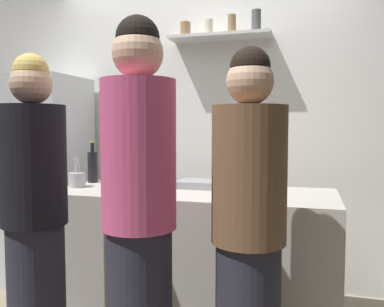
% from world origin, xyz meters
% --- Properties ---
extents(back_wall_assembly, '(4.80, 0.32, 2.60)m').
position_xyz_m(back_wall_assembly, '(0.00, 1.25, 1.30)').
color(back_wall_assembly, white).
rests_on(back_wall_assembly, ground).
extents(refrigerator, '(0.57, 0.65, 1.72)m').
position_xyz_m(refrigerator, '(-1.24, 0.85, 0.86)').
color(refrigerator, silver).
rests_on(refrigerator, ground).
extents(counter, '(1.86, 0.73, 0.89)m').
position_xyz_m(counter, '(0.14, 0.48, 0.44)').
color(counter, '#B7B2A8').
rests_on(counter, ground).
extents(baking_pan, '(0.34, 0.24, 0.05)m').
position_xyz_m(baking_pan, '(0.17, 0.64, 0.91)').
color(baking_pan, gray).
rests_on(baking_pan, counter).
extents(utensil_holder, '(0.12, 0.12, 0.22)m').
position_xyz_m(utensil_holder, '(-0.69, 0.42, 0.94)').
color(utensil_holder, '#B2B2B7').
rests_on(utensil_holder, counter).
extents(wine_bottle_amber_glass, '(0.06, 0.06, 0.30)m').
position_xyz_m(wine_bottle_amber_glass, '(-0.46, 0.67, 1.00)').
color(wine_bottle_amber_glass, '#472814').
rests_on(wine_bottle_amber_glass, counter).
extents(wine_bottle_dark_glass, '(0.08, 0.08, 0.32)m').
position_xyz_m(wine_bottle_dark_glass, '(-0.71, 0.67, 1.01)').
color(wine_bottle_dark_glass, black).
rests_on(wine_bottle_dark_glass, counter).
extents(wine_bottle_green_glass, '(0.07, 0.07, 0.29)m').
position_xyz_m(wine_bottle_green_glass, '(-0.12, 0.39, 0.99)').
color(wine_bottle_green_glass, '#19471E').
rests_on(wine_bottle_green_glass, counter).
extents(water_bottle_plastic, '(0.08, 0.08, 0.24)m').
position_xyz_m(water_bottle_plastic, '(0.47, 0.29, 0.99)').
color(water_bottle_plastic, silver).
rests_on(water_bottle_plastic, counter).
extents(person_pink_top, '(0.34, 0.34, 1.81)m').
position_xyz_m(person_pink_top, '(0.13, -0.38, 0.91)').
color(person_pink_top, '#262633').
rests_on(person_pink_top, ground).
extents(person_blonde, '(0.34, 0.34, 1.69)m').
position_xyz_m(person_blonde, '(-0.52, -0.26, 0.84)').
color(person_blonde, '#262633').
rests_on(person_blonde, ground).
extents(person_brown_jacket, '(0.34, 0.34, 1.67)m').
position_xyz_m(person_brown_jacket, '(0.62, -0.25, 0.83)').
color(person_brown_jacket, '#262633').
rests_on(person_brown_jacket, ground).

